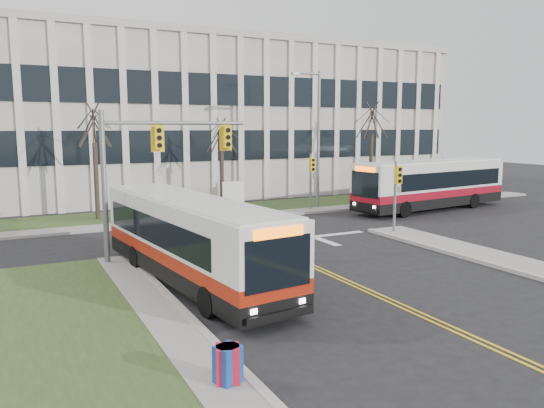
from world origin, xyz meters
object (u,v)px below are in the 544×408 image
Objects in this scene: newspaper_box_red at (228,367)px; newspaper_box_blue at (228,367)px; bus_cross at (431,186)px; directory_sign at (233,194)px; streetlight at (316,132)px; bus_main at (191,241)px.

newspaper_box_blue is at bearing -69.65° from newspaper_box_red.
newspaper_box_blue is (-21.54, -16.84, -1.15)m from bus_cross.
directory_sign reaches higher than newspaper_box_blue.
bus_cross is 12.79× the size of newspaper_box_red.
streetlight reaches higher than newspaper_box_red.
newspaper_box_red is (0.00, 0.00, 0.00)m from newspaper_box_blue.
streetlight reaches higher than newspaper_box_blue.
directory_sign is 2.11× the size of newspaper_box_blue.
streetlight is at bearing 33.43° from newspaper_box_blue.
bus_cross reaches higher than newspaper_box_blue.
streetlight is 0.82× the size of bus_main.
newspaper_box_blue is (-14.83, -20.67, -4.72)m from streetlight.
newspaper_box_blue is at bearing -112.94° from directory_sign.
newspaper_box_blue is at bearing -109.25° from bus_main.
streetlight is 25.87m from newspaper_box_red.
bus_cross is at bearing 18.04° from bus_main.
bus_cross is (12.24, -5.13, 0.45)m from directory_sign.
streetlight is 9.68× the size of newspaper_box_red.
bus_cross is 12.79× the size of newspaper_box_blue.
bus_main is at bearing -118.02° from directory_sign.
newspaper_box_blue is 1.00× the size of newspaper_box_red.
streetlight is 6.96m from directory_sign.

